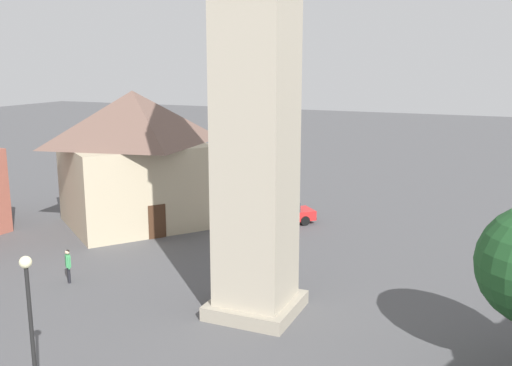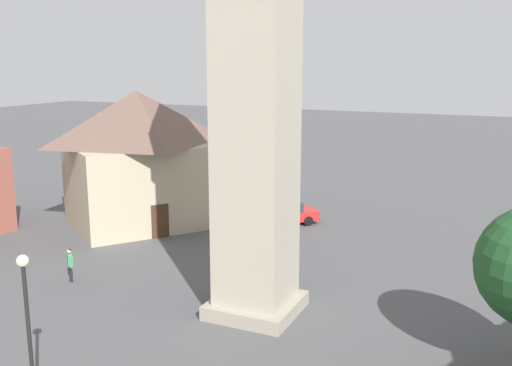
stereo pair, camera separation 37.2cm
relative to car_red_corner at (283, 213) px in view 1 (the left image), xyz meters
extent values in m
plane|color=#4C4C4F|center=(3.85, -13.27, -0.76)|extent=(200.00, 200.00, 0.00)
cube|color=gray|center=(3.85, -13.27, -0.46)|extent=(3.59, 3.59, 0.60)
cube|color=#ADA38E|center=(3.85, -13.27, 6.24)|extent=(2.87, 2.87, 12.80)
cube|color=red|center=(0.03, 0.02, -0.17)|extent=(4.14, 4.06, 0.64)
cube|color=#28333D|center=(-0.08, -0.08, 0.45)|extent=(2.60, 2.58, 0.64)
cylinder|color=black|center=(0.36, 1.45, -0.44)|extent=(0.61, 0.60, 0.64)
cylinder|color=black|center=(1.47, 0.30, -0.44)|extent=(0.61, 0.60, 0.64)
cylinder|color=black|center=(-1.42, -0.25, -0.44)|extent=(0.61, 0.60, 0.64)
cylinder|color=black|center=(-0.31, -1.40, -0.44)|extent=(0.61, 0.60, 0.64)
cube|color=black|center=(1.48, 1.42, -0.39)|extent=(1.24, 1.29, 0.16)
cylinder|color=black|center=(-5.85, -13.90, -0.35)|extent=(0.13, 0.13, 0.82)
cylinder|color=black|center=(-5.99, -13.79, -0.35)|extent=(0.13, 0.13, 0.82)
cube|color=#3F9959|center=(-5.92, -13.85, 0.36)|extent=(0.42, 0.40, 0.60)
cylinder|color=#3F9959|center=(-5.74, -13.99, 0.31)|extent=(0.09, 0.09, 0.60)
cylinder|color=#3F9959|center=(-6.11, -13.70, 0.31)|extent=(0.09, 0.09, 0.60)
sphere|color=beige|center=(-5.92, -13.85, 0.81)|extent=(0.22, 0.22, 0.22)
sphere|color=black|center=(-5.92, -13.84, 0.83)|extent=(0.20, 0.20, 0.20)
cube|color=tan|center=(-9.00, -3.66, 1.93)|extent=(11.17, 11.34, 5.38)
pyramid|color=brown|center=(-9.00, -3.66, 6.33)|extent=(11.73, 11.91, 3.43)
cube|color=#422819|center=(-5.93, -5.95, 0.29)|extent=(0.72, 0.93, 2.10)
cylinder|color=black|center=(1.02, -23.10, 1.71)|extent=(0.12, 0.12, 4.94)
sphere|color=beige|center=(1.02, -23.10, 4.36)|extent=(0.36, 0.36, 0.36)
camera|label=1|loc=(13.19, -34.70, 9.95)|focal=40.54mm
camera|label=2|loc=(13.53, -34.55, 9.95)|focal=40.54mm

